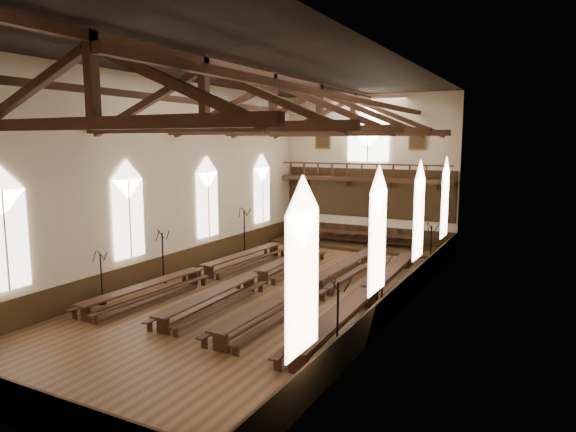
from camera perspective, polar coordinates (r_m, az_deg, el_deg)
name	(u,v)px	position (r m, az deg, el deg)	size (l,w,h in m)	color
ground	(274,291)	(24.16, -1.61, -8.34)	(26.00, 26.00, 0.00)	brown
room_walls	(273,152)	(23.15, -1.67, 7.17)	(26.00, 26.00, 26.00)	beige
wainscot_band	(274,279)	(23.99, -1.61, -6.97)	(12.00, 26.00, 1.20)	#372310
side_windows	(273,212)	(23.36, -1.64, 0.48)	(11.85, 19.80, 4.50)	white
end_window	(368,137)	(34.96, 8.88, 8.69)	(2.80, 0.12, 3.80)	white
minstrels_gallery	(366,187)	(34.87, 8.63, 3.24)	(11.80, 1.24, 3.70)	#3D2113
portraits	(368,139)	(34.96, 8.88, 8.49)	(7.75, 0.09, 1.45)	brown
roof_trusses	(273,112)	(23.19, -1.69, 11.51)	(11.70, 25.70, 2.80)	#3D2113
refectory_row_a	(201,271)	(26.04, -9.62, -6.00)	(1.84, 14.33, 0.74)	#3D2113
refectory_row_b	(256,276)	(24.69, -3.59, -6.72)	(1.63, 14.17, 0.72)	#3D2113
refectory_row_c	(313,284)	(23.19, 2.80, -7.59)	(1.69, 14.68, 0.78)	#3D2113
refectory_row_d	(369,292)	(22.15, 8.98, -8.36)	(1.95, 15.15, 0.82)	#3D2113
dais	(356,245)	(34.29, 7.53, -3.25)	(11.40, 3.08, 0.21)	#372310
high_table	(356,234)	(34.15, 7.55, -2.00)	(8.30, 1.25, 0.78)	#3D2113
high_chairs	(360,233)	(34.91, 8.01, -1.89)	(6.78, 0.48, 1.08)	#3D2113
candelabrum_left_near	(102,288)	(23.49, -19.97, -7.54)	(0.67, 0.70, 2.33)	black
candelabrum_left_mid	(163,267)	(26.11, -13.70, -5.48)	(0.80, 0.74, 2.64)	black
candelabrum_left_far	(244,240)	(31.89, -4.86, -2.66)	(0.78, 0.88, 2.88)	black
candelabrum_right_near	(337,336)	(16.68, 5.51, -13.12)	(0.83, 0.77, 2.73)	black
candelabrum_right_mid	(382,298)	(20.80, 10.38, -8.99)	(0.77, 0.74, 2.57)	black
candelabrum_right_far	(431,255)	(28.93, 15.55, -4.24)	(0.70, 0.80, 2.60)	black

